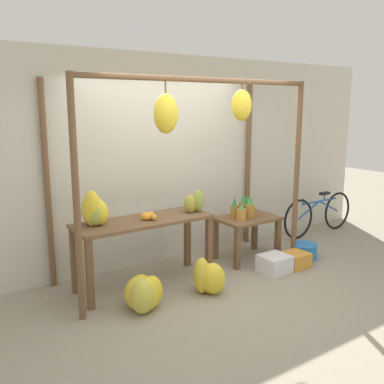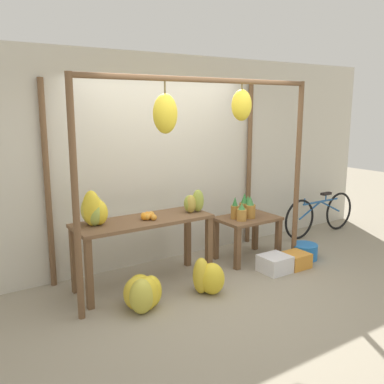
# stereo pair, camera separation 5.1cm
# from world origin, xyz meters

# --- Properties ---
(ground_plane) EXTENTS (20.00, 20.00, 0.00)m
(ground_plane) POSITION_xyz_m (0.00, 0.00, 0.00)
(ground_plane) COLOR gray
(shop_wall_back) EXTENTS (8.00, 0.08, 2.80)m
(shop_wall_back) POSITION_xyz_m (0.00, 1.35, 1.40)
(shop_wall_back) COLOR beige
(shop_wall_back) RESTS_ON ground_plane
(stall_awning) EXTENTS (3.13, 1.14, 2.44)m
(stall_awning) POSITION_xyz_m (-0.03, 0.49, 1.73)
(stall_awning) COLOR brown
(stall_awning) RESTS_ON ground_plane
(display_table_main) EXTENTS (1.65, 0.59, 0.82)m
(display_table_main) POSITION_xyz_m (-0.60, 0.67, 0.68)
(display_table_main) COLOR brown
(display_table_main) RESTS_ON ground_plane
(display_table_side) EXTENTS (0.84, 0.58, 0.61)m
(display_table_side) POSITION_xyz_m (1.01, 0.67, 0.48)
(display_table_side) COLOR brown
(display_table_side) RESTS_ON ground_plane
(banana_pile_on_table) EXTENTS (0.33, 0.33, 0.40)m
(banana_pile_on_table) POSITION_xyz_m (-1.18, 0.74, 0.99)
(banana_pile_on_table) COLOR yellow
(banana_pile_on_table) RESTS_ON display_table_main
(orange_pile) EXTENTS (0.19, 0.21, 0.09)m
(orange_pile) POSITION_xyz_m (-0.56, 0.63, 0.86)
(orange_pile) COLOR orange
(orange_pile) RESTS_ON display_table_main
(pineapple_cluster) EXTENTS (0.34, 0.28, 0.34)m
(pineapple_cluster) POSITION_xyz_m (0.94, 0.66, 0.73)
(pineapple_cluster) COLOR #A3702D
(pineapple_cluster) RESTS_ON display_table_side
(banana_pile_ground_left) EXTENTS (0.50, 0.54, 0.38)m
(banana_pile_ground_left) POSITION_xyz_m (-0.91, 0.11, 0.18)
(banana_pile_ground_left) COLOR yellow
(banana_pile_ground_left) RESTS_ON ground_plane
(banana_pile_ground_right) EXTENTS (0.43, 0.44, 0.43)m
(banana_pile_ground_right) POSITION_xyz_m (-0.12, 0.06, 0.18)
(banana_pile_ground_right) COLOR yellow
(banana_pile_ground_right) RESTS_ON ground_plane
(fruit_crate_white) EXTENTS (0.36, 0.35, 0.22)m
(fruit_crate_white) POSITION_xyz_m (0.99, 0.09, 0.11)
(fruit_crate_white) COLOR silver
(fruit_crate_white) RESTS_ON ground_plane
(blue_bucket) EXTENTS (0.37, 0.37, 0.21)m
(blue_bucket) POSITION_xyz_m (1.69, 0.22, 0.11)
(blue_bucket) COLOR blue
(blue_bucket) RESTS_ON ground_plane
(parked_bicycle) EXTENTS (1.65, 0.08, 0.70)m
(parked_bicycle) POSITION_xyz_m (2.81, 0.90, 0.34)
(parked_bicycle) COLOR black
(parked_bicycle) RESTS_ON ground_plane
(papaya_pile) EXTENTS (0.30, 0.23, 0.28)m
(papaya_pile) POSITION_xyz_m (0.07, 0.63, 0.94)
(papaya_pile) COLOR #93A33D
(papaya_pile) RESTS_ON display_table_main
(fruit_crate_purple) EXTENTS (0.33, 0.31, 0.20)m
(fruit_crate_purple) POSITION_xyz_m (1.34, 0.06, 0.10)
(fruit_crate_purple) COLOR orange
(fruit_crate_purple) RESTS_ON ground_plane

